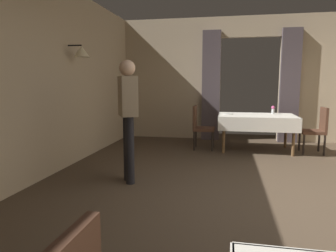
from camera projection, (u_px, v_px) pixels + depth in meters
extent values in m
plane|color=#4C3D2D|center=(268.00, 203.00, 3.62)|extent=(10.08, 10.08, 0.00)
cube|color=tan|center=(19.00, 76.00, 4.03)|extent=(0.12, 8.40, 3.00)
cylinder|color=black|center=(75.00, 45.00, 5.09)|extent=(0.24, 0.02, 0.02)
cone|color=beige|center=(82.00, 51.00, 5.08)|extent=(0.26, 0.26, 0.18)
cube|color=tan|center=(171.00, 80.00, 7.87)|extent=(2.50, 0.12, 3.00)
cube|color=tan|center=(336.00, 79.00, 7.13)|extent=(2.50, 0.12, 3.00)
cube|color=tan|center=(251.00, 27.00, 7.33)|extent=(1.40, 0.12, 0.50)
cube|color=#4C4247|center=(211.00, 86.00, 7.56)|extent=(0.44, 0.14, 2.67)
cube|color=#4C4247|center=(290.00, 86.00, 7.21)|extent=(0.44, 0.14, 2.67)
cylinder|color=brown|center=(224.00, 136.00, 6.16)|extent=(0.06, 0.06, 0.71)
cylinder|color=brown|center=(294.00, 138.00, 5.91)|extent=(0.06, 0.06, 0.71)
cylinder|color=brown|center=(224.00, 130.00, 6.97)|extent=(0.06, 0.06, 0.71)
cylinder|color=brown|center=(286.00, 131.00, 6.72)|extent=(0.06, 0.06, 0.71)
cube|color=brown|center=(257.00, 116.00, 6.39)|extent=(1.49, 1.00, 0.03)
cube|color=silver|center=(257.00, 115.00, 6.39)|extent=(1.55, 1.06, 0.01)
cube|color=silver|center=(259.00, 125.00, 5.89)|extent=(1.55, 0.02, 0.28)
cube|color=silver|center=(254.00, 119.00, 6.92)|extent=(1.55, 0.02, 0.28)
cube|color=silver|center=(219.00, 121.00, 6.55)|extent=(0.02, 1.06, 0.28)
cube|color=silver|center=(296.00, 122.00, 6.26)|extent=(0.02, 1.06, 0.28)
cylinder|color=black|center=(304.00, 144.00, 6.04)|extent=(0.04, 0.04, 0.42)
cylinder|color=black|center=(299.00, 141.00, 6.41)|extent=(0.04, 0.04, 0.42)
cylinder|color=black|center=(325.00, 145.00, 5.97)|extent=(0.04, 0.04, 0.42)
cylinder|color=black|center=(319.00, 141.00, 6.34)|extent=(0.04, 0.04, 0.42)
cube|color=#513323|center=(312.00, 132.00, 6.16)|extent=(0.44, 0.44, 0.06)
cube|color=#513323|center=(324.00, 119.00, 6.09)|extent=(0.05, 0.42, 0.48)
cylinder|color=black|center=(213.00, 138.00, 6.73)|extent=(0.04, 0.04, 0.42)
cylinder|color=black|center=(212.00, 141.00, 6.36)|extent=(0.04, 0.04, 0.42)
cylinder|color=black|center=(196.00, 138.00, 6.80)|extent=(0.04, 0.04, 0.42)
cylinder|color=black|center=(194.00, 141.00, 6.43)|extent=(0.04, 0.04, 0.42)
cube|color=#513323|center=(204.00, 129.00, 6.55)|extent=(0.44, 0.44, 0.06)
cube|color=#513323|center=(195.00, 117.00, 6.55)|extent=(0.05, 0.42, 0.48)
cylinder|color=silver|center=(273.00, 111.00, 6.56)|extent=(0.06, 0.06, 0.11)
sphere|color=#D84C8C|center=(273.00, 107.00, 6.55)|extent=(0.07, 0.07, 0.07)
cylinder|color=white|center=(228.00, 114.00, 6.53)|extent=(0.21, 0.21, 0.01)
cylinder|color=black|center=(130.00, 150.00, 4.26)|extent=(0.12, 0.12, 0.95)
cylinder|color=black|center=(128.00, 148.00, 4.43)|extent=(0.12, 0.12, 0.95)
cube|color=gray|center=(128.00, 96.00, 4.24)|extent=(0.37, 0.42, 0.55)
sphere|color=tan|center=(127.00, 68.00, 4.19)|extent=(0.22, 0.22, 0.22)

